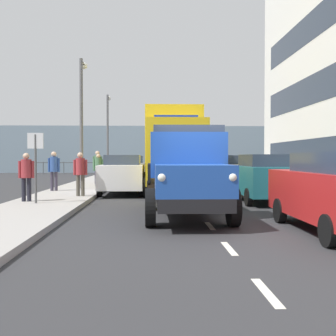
# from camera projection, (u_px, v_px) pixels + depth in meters

# --- Properties ---
(ground_plane) EXTENTS (80.00, 80.00, 0.00)m
(ground_plane) POSITION_uv_depth(u_px,v_px,m) (179.00, 190.00, 20.99)
(ground_plane) COLOR #2D2D30
(sidewalk_left) EXTENTS (2.56, 41.87, 0.15)m
(sidewalk_left) POSITION_uv_depth(u_px,v_px,m) (274.00, 188.00, 21.18)
(sidewalk_left) COLOR #9E9993
(sidewalk_left) RESTS_ON ground_plane
(sidewalk_right) EXTENTS (2.56, 41.87, 0.15)m
(sidewalk_right) POSITION_uv_depth(u_px,v_px,m) (82.00, 188.00, 20.80)
(sidewalk_right) COLOR #9E9993
(sidewalk_right) RESTS_ON ground_plane
(road_centreline_markings) EXTENTS (0.12, 37.35, 0.01)m
(road_centreline_markings) POSITION_uv_depth(u_px,v_px,m) (180.00, 190.00, 20.31)
(road_centreline_markings) COLOR silver
(road_centreline_markings) RESTS_ON ground_plane
(sea_horizon) EXTENTS (80.00, 0.80, 5.00)m
(sea_horizon) POSITION_uv_depth(u_px,v_px,m) (164.00, 149.00, 44.84)
(sea_horizon) COLOR gray
(sea_horizon) RESTS_ON ground_plane
(seawall_railing) EXTENTS (28.08, 0.08, 1.20)m
(seawall_railing) POSITION_uv_depth(u_px,v_px,m) (165.00, 165.00, 41.28)
(seawall_railing) COLOR #4C5156
(seawall_railing) RESTS_ON ground_plane
(truck_vintage_blue) EXTENTS (2.17, 5.64, 2.43)m
(truck_vintage_blue) POSITION_uv_depth(u_px,v_px,m) (187.00, 174.00, 10.96)
(truck_vintage_blue) COLOR black
(truck_vintage_blue) RESTS_ON ground_plane
(lorry_cargo_yellow) EXTENTS (2.58, 8.20, 3.87)m
(lorry_cargo_yellow) POSITION_uv_depth(u_px,v_px,m) (172.00, 148.00, 19.47)
(lorry_cargo_yellow) COLOR gold
(lorry_cargo_yellow) RESTS_ON ground_plane
(car_teal_kerbside_1) EXTENTS (1.77, 4.07, 1.72)m
(car_teal_kerbside_1) POSITION_uv_depth(u_px,v_px,m) (263.00, 177.00, 15.02)
(car_teal_kerbside_1) COLOR #1E6670
(car_teal_kerbside_1) RESTS_ON ground_plane
(car_silver_kerbside_2) EXTENTS (1.88, 4.08, 1.72)m
(car_silver_kerbside_2) POSITION_uv_depth(u_px,v_px,m) (233.00, 172.00, 20.50)
(car_silver_kerbside_2) COLOR #B7BABF
(car_silver_kerbside_2) RESTS_ON ground_plane
(car_white_oppositeside_0) EXTENTS (1.90, 4.55, 1.72)m
(car_white_oppositeside_0) POSITION_uv_depth(u_px,v_px,m) (123.00, 174.00, 18.45)
(car_white_oppositeside_0) COLOR white
(car_white_oppositeside_0) RESTS_ON ground_plane
(car_grey_oppositeside_1) EXTENTS (1.87, 4.25, 1.72)m
(car_grey_oppositeside_1) POSITION_uv_depth(u_px,v_px,m) (131.00, 169.00, 25.47)
(car_grey_oppositeside_1) COLOR slate
(car_grey_oppositeside_1) RESTS_ON ground_plane
(pedestrian_with_bag) EXTENTS (0.53, 0.34, 1.61)m
(pedestrian_with_bag) POSITION_uv_depth(u_px,v_px,m) (26.00, 173.00, 13.87)
(pedestrian_with_bag) COLOR black
(pedestrian_with_bag) RESTS_ON sidewalk_right
(pedestrian_by_lamp) EXTENTS (0.53, 0.34, 1.66)m
(pedestrian_by_lamp) POSITION_uv_depth(u_px,v_px,m) (80.00, 170.00, 15.80)
(pedestrian_by_lamp) COLOR #4C473D
(pedestrian_by_lamp) RESTS_ON sidewalk_right
(pedestrian_couple_b) EXTENTS (0.53, 0.34, 1.73)m
(pedestrian_couple_b) POSITION_uv_depth(u_px,v_px,m) (54.00, 168.00, 18.35)
(pedestrian_couple_b) COLOR #383342
(pedestrian_couple_b) RESTS_ON sidewalk_right
(pedestrian_near_railing) EXTENTS (0.53, 0.34, 1.65)m
(pedestrian_near_railing) POSITION_uv_depth(u_px,v_px,m) (98.00, 167.00, 21.12)
(pedestrian_near_railing) COLOR #383342
(pedestrian_near_railing) RESTS_ON sidewalk_right
(pedestrian_strolling) EXTENTS (0.53, 0.34, 1.83)m
(pedestrian_strolling) POSITION_uv_depth(u_px,v_px,m) (97.00, 164.00, 23.26)
(pedestrian_strolling) COLOR #383342
(pedestrian_strolling) RESTS_ON sidewalk_right
(lamp_post_promenade) EXTENTS (0.32, 1.14, 6.12)m
(lamp_post_promenade) POSITION_uv_depth(u_px,v_px,m) (82.00, 111.00, 19.71)
(lamp_post_promenade) COLOR #59595B
(lamp_post_promenade) RESTS_ON sidewalk_right
(lamp_post_far) EXTENTS (0.32, 1.14, 6.22)m
(lamp_post_far) POSITION_uv_depth(u_px,v_px,m) (108.00, 128.00, 31.62)
(lamp_post_far) COLOR #59595B
(lamp_post_far) RESTS_ON sidewalk_right
(street_sign) EXTENTS (0.50, 0.07, 2.25)m
(street_sign) POSITION_uv_depth(u_px,v_px,m) (36.00, 155.00, 13.30)
(street_sign) COLOR #4C4C4C
(street_sign) RESTS_ON sidewalk_right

